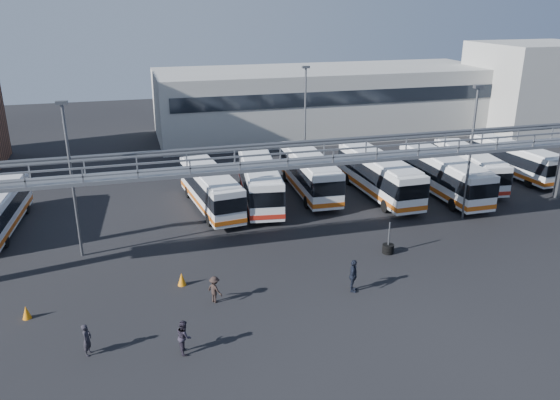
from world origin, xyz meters
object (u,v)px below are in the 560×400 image
object	(u,v)px
cone_left	(26,312)
tire_stack	(388,248)
pedestrian_a	(87,340)
pedestrian_d	(353,276)
bus_7	(443,174)
light_pole_back	(305,114)
bus_3	(211,188)
bus_4	(259,180)
bus_9	(514,159)
bus_6	(379,175)
cone_right	(182,279)
light_pole_mid	(471,146)
bus_5	(309,172)
pedestrian_c	(215,289)
light_pole_left	(71,173)
pedestrian_b	(184,336)
bus_8	(469,165)

from	to	relation	value
cone_left	tire_stack	world-z (taller)	tire_stack
pedestrian_a	pedestrian_d	distance (m)	14.61
bus_7	cone_left	distance (m)	33.70
light_pole_back	bus_3	xyz separation A→B (m)	(-10.43, -7.73, -3.93)
bus_4	bus_9	xyz separation A→B (m)	(25.07, 0.49, -0.20)
bus_6	cone_right	world-z (taller)	bus_6
light_pole_mid	bus_5	world-z (taller)	light_pole_mid
pedestrian_c	cone_left	bearing A→B (deg)	48.19
pedestrian_c	cone_right	xyz separation A→B (m)	(-1.58, 2.43, -0.38)
light_pole_left	bus_9	xyz separation A→B (m)	(38.78, 7.27, -4.00)
bus_7	cone_right	bearing A→B (deg)	-156.84
light_pole_left	bus_6	distance (m)	24.78
bus_7	pedestrian_c	distance (m)	25.11
pedestrian_a	pedestrian_d	bearing A→B (deg)	-63.73
pedestrian_c	cone_left	xyz separation A→B (m)	(-9.88, 1.01, -0.41)
bus_4	pedestrian_b	world-z (taller)	bus_4
bus_7	pedestrian_b	world-z (taller)	bus_7
cone_left	cone_right	distance (m)	8.42
light_pole_mid	pedestrian_b	bearing A→B (deg)	-153.16
pedestrian_b	cone_right	world-z (taller)	pedestrian_b
bus_8	cone_left	xyz separation A→B (m)	(-35.65, -13.61, -1.38)
light_pole_mid	cone_left	bearing A→B (deg)	-168.39
bus_6	pedestrian_a	size ratio (longest dim) A/B	7.12
light_pole_left	bus_6	world-z (taller)	light_pole_left
light_pole_mid	pedestrian_c	xyz separation A→B (m)	(-20.49, -7.25, -4.95)
light_pole_back	bus_7	size ratio (longest dim) A/B	0.90
bus_9	pedestrian_d	distance (m)	28.64
pedestrian_d	tire_stack	xyz separation A→B (m)	(4.26, 4.09, -0.62)
bus_5	bus_7	size ratio (longest dim) A/B	1.01
pedestrian_c	bus_8	bearing A→B (deg)	-96.38
light_pole_left	light_pole_mid	size ratio (longest dim) A/B	1.00
light_pole_back	bus_3	size ratio (longest dim) A/B	0.94
pedestrian_d	tire_stack	distance (m)	5.94
light_pole_left	bus_5	distance (m)	20.39
light_pole_mid	bus_8	distance (m)	9.90
bus_3	bus_6	size ratio (longest dim) A/B	0.94
bus_5	bus_6	distance (m)	5.99
bus_7	pedestrian_c	size ratio (longest dim) A/B	7.32
light_pole_mid	pedestrian_b	xyz separation A→B (m)	(-22.64, -11.46, -4.87)
bus_7	tire_stack	bearing A→B (deg)	-136.07
bus_6	pedestrian_b	xyz separation A→B (m)	(-18.52, -17.92, -1.09)
bus_5	bus_6	xyz separation A→B (m)	(5.47, -2.44, 0.03)
bus_8	bus_9	size ratio (longest dim) A/B	1.01
pedestrian_c	tire_stack	world-z (taller)	tire_stack
bus_5	tire_stack	distance (m)	13.18
light_pole_mid	bus_5	bearing A→B (deg)	137.13
pedestrian_c	cone_right	distance (m)	2.92
bus_6	pedestrian_c	xyz separation A→B (m)	(-16.37, -13.72, -1.16)
bus_7	pedestrian_d	distance (m)	19.35
pedestrian_b	tire_stack	world-z (taller)	tire_stack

